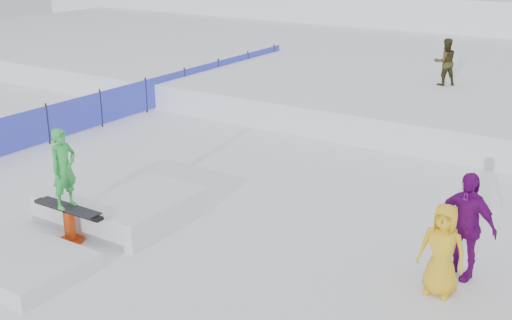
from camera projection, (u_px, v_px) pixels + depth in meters
The scene contains 7 objects.
ground at pixel (172, 244), 11.39m from camera, with size 120.00×120.00×0.00m, color white.
snow_midrise at pixel (447, 72), 23.96m from camera, with size 50.00×18.00×0.80m, color white.
safety_fence at pixel (146, 95), 19.77m from camera, with size 0.05×16.00×1.10m.
walker_olive at pixel (445, 62), 19.76m from camera, with size 0.70×0.55×1.45m, color #342F13.
spectator_purple at pixel (465, 225), 10.08m from camera, with size 1.04×0.43×1.77m, color #63096C.
spectator_yellow at pixel (442, 250), 9.61m from camera, with size 0.72×0.47×1.47m, color gold.
jib_rail_feature at pixel (94, 215), 11.85m from camera, with size 2.60×4.40×2.11m.
Camera 1 is at (6.82, -7.81, 5.17)m, focal length 45.00 mm.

